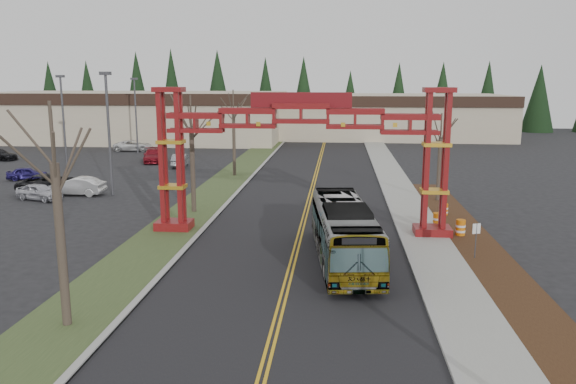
# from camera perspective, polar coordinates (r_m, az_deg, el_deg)

# --- Properties ---
(road) EXTENTS (12.00, 110.00, 0.02)m
(road) POSITION_cam_1_polar(r_m,az_deg,el_deg) (41.63, 1.95, -1.61)
(road) COLOR black
(road) RESTS_ON ground
(lane_line_left) EXTENTS (0.12, 100.00, 0.01)m
(lane_line_left) POSITION_cam_1_polar(r_m,az_deg,el_deg) (41.64, 1.79, -1.59)
(lane_line_left) COLOR gold
(lane_line_left) RESTS_ON road
(lane_line_right) EXTENTS (0.12, 100.00, 0.01)m
(lane_line_right) POSITION_cam_1_polar(r_m,az_deg,el_deg) (41.62, 2.12, -1.60)
(lane_line_right) COLOR gold
(lane_line_right) RESTS_ON road
(curb_right) EXTENTS (0.30, 110.00, 0.15)m
(curb_right) POSITION_cam_1_polar(r_m,az_deg,el_deg) (41.73, 10.42, -1.67)
(curb_right) COLOR #9C9B97
(curb_right) RESTS_ON ground
(sidewalk_right) EXTENTS (2.60, 110.00, 0.14)m
(sidewalk_right) POSITION_cam_1_polar(r_m,az_deg,el_deg) (41.89, 12.40, -1.70)
(sidewalk_right) COLOR gray
(sidewalk_right) RESTS_ON ground
(landscape_strip) EXTENTS (2.60, 50.00, 0.12)m
(landscape_strip) POSITION_cam_1_polar(r_m,az_deg,el_deg) (28.25, 21.40, -8.59)
(landscape_strip) COLOR black
(landscape_strip) RESTS_ON ground
(grass_median) EXTENTS (4.00, 110.00, 0.08)m
(grass_median) POSITION_cam_1_polar(r_m,az_deg,el_deg) (42.82, -8.80, -1.34)
(grass_median) COLOR #364924
(grass_median) RESTS_ON ground
(curb_left) EXTENTS (0.30, 110.00, 0.15)m
(curb_left) POSITION_cam_1_polar(r_m,az_deg,el_deg) (42.41, -6.37, -1.35)
(curb_left) COLOR #9C9B97
(curb_left) RESTS_ON ground
(gateway_arch) EXTENTS (18.20, 1.60, 8.90)m
(gateway_arch) POSITION_cam_1_polar(r_m,az_deg,el_deg) (33.76, 1.32, 5.65)
(gateway_arch) COLOR maroon
(gateway_arch) RESTS_ON ground
(retail_building_west) EXTENTS (46.00, 22.30, 7.50)m
(retail_building_west) POSITION_cam_1_polar(r_m,az_deg,el_deg) (93.42, -15.10, 7.48)
(retail_building_west) COLOR #BAA88E
(retail_building_west) RESTS_ON ground
(retail_building_east) EXTENTS (38.00, 20.30, 7.00)m
(retail_building_east) POSITION_cam_1_polar(r_m,az_deg,el_deg) (95.96, 9.95, 7.64)
(retail_building_east) COLOR #BAA88E
(retail_building_east) RESTS_ON ground
(conifer_treeline) EXTENTS (116.10, 5.60, 13.00)m
(conifer_treeline) POSITION_cam_1_polar(r_m,az_deg,el_deg) (107.58, 4.24, 9.73)
(conifer_treeline) COLOR black
(conifer_treeline) RESTS_ON ground
(transit_bus) EXTENTS (3.85, 11.36, 3.10)m
(transit_bus) POSITION_cam_1_polar(r_m,az_deg,el_deg) (29.30, 5.70, -4.09)
(transit_bus) COLOR #999BA0
(transit_bus) RESTS_ON ground
(silver_sedan) EXTENTS (2.13, 4.21, 1.32)m
(silver_sedan) POSITION_cam_1_polar(r_m,az_deg,el_deg) (39.25, 4.60, -1.46)
(silver_sedan) COLOR #A5A8AD
(silver_sedan) RESTS_ON ground
(parked_car_near_a) EXTENTS (4.15, 2.65, 1.32)m
(parked_car_near_a) POSITION_cam_1_polar(r_m,az_deg,el_deg) (48.40, -23.96, 0.02)
(parked_car_near_a) COLOR silver
(parked_car_near_a) RESTS_ON ground
(parked_car_near_b) EXTENTS (4.56, 1.65, 1.49)m
(parked_car_near_b) POSITION_cam_1_polar(r_m,az_deg,el_deg) (49.27, -20.65, 0.55)
(parked_car_near_b) COLOR silver
(parked_car_near_b) RESTS_ON ground
(parked_car_near_c) EXTENTS (3.84, 5.93, 1.52)m
(parked_car_near_c) POSITION_cam_1_polar(r_m,az_deg,el_deg) (52.04, -23.18, 0.92)
(parked_car_near_c) COLOR black
(parked_car_near_c) RESTS_ON ground
(parked_car_mid_a) EXTENTS (3.63, 5.64, 1.52)m
(parked_car_mid_a) POSITION_cam_1_polar(r_m,az_deg,el_deg) (66.86, -13.55, 3.62)
(parked_car_mid_a) COLOR maroon
(parked_car_mid_a) RESTS_ON ground
(parked_car_mid_b) EXTENTS (3.89, 2.64, 1.23)m
(parked_car_mid_b) POSITION_cam_1_polar(r_m,az_deg,el_deg) (58.83, -24.97, 1.73)
(parked_car_mid_b) COLOR navy
(parked_car_mid_b) RESTS_ON ground
(parked_car_far_a) EXTENTS (2.09, 4.39, 1.39)m
(parked_car_far_a) POSITION_cam_1_polar(r_m,az_deg,el_deg) (62.74, -10.91, 3.19)
(parked_car_far_a) COLOR #909497
(parked_car_far_a) RESTS_ON ground
(parked_car_far_b) EXTENTS (5.43, 2.99, 1.44)m
(parked_car_far_b) POSITION_cam_1_polar(r_m,az_deg,el_deg) (78.17, -15.44, 4.56)
(parked_car_far_b) COLOR white
(parked_car_far_b) RESTS_ON ground
(bare_tree_median_near) EXTENTS (3.41, 3.41, 8.57)m
(bare_tree_median_near) POSITION_cam_1_polar(r_m,az_deg,el_deg) (22.10, -22.64, 2.58)
(bare_tree_median_near) COLOR #382D26
(bare_tree_median_near) RESTS_ON ground
(bare_tree_median_mid) EXTENTS (3.37, 3.37, 8.31)m
(bare_tree_median_mid) POSITION_cam_1_polar(r_m,az_deg,el_deg) (39.88, -9.80, 6.45)
(bare_tree_median_mid) COLOR #382D26
(bare_tree_median_mid) RESTS_ON ground
(bare_tree_median_far) EXTENTS (3.19, 3.19, 8.42)m
(bare_tree_median_far) POSITION_cam_1_polar(r_m,az_deg,el_deg) (55.15, -5.57, 8.07)
(bare_tree_median_far) COLOR #382D26
(bare_tree_median_far) RESTS_ON ground
(bare_tree_right_far) EXTENTS (2.94, 2.94, 6.86)m
(bare_tree_right_far) POSITION_cam_1_polar(r_m,az_deg,el_deg) (44.60, 15.24, 5.22)
(bare_tree_right_far) COLOR #382D26
(bare_tree_right_far) RESTS_ON ground
(light_pole_near) EXTENTS (0.87, 0.43, 9.98)m
(light_pole_near) POSITION_cam_1_polar(r_m,az_deg,el_deg) (47.71, -17.77, 6.51)
(light_pole_near) COLOR #3F3F44
(light_pole_near) RESTS_ON ground
(light_pole_mid) EXTENTS (0.86, 0.43, 9.86)m
(light_pole_mid) POSITION_cam_1_polar(r_m,az_deg,el_deg) (65.83, -21.88, 7.34)
(light_pole_mid) COLOR #3F3F44
(light_pole_mid) RESTS_ON ground
(light_pole_far) EXTENTS (0.84, 0.42, 9.64)m
(light_pole_far) POSITION_cam_1_polar(r_m,az_deg,el_deg) (75.31, -15.22, 8.05)
(light_pole_far) COLOR #3F3F44
(light_pole_far) RESTS_ON ground
(street_sign) EXTENTS (0.44, 0.19, 1.98)m
(street_sign) POSITION_cam_1_polar(r_m,az_deg,el_deg) (30.90, 18.57, -4.06)
(street_sign) COLOR #3F3F44
(street_sign) RESTS_ON ground
(barrel_south) EXTENTS (0.58, 0.58, 1.07)m
(barrel_south) POSITION_cam_1_polar(r_m,az_deg,el_deg) (35.40, 17.12, -3.55)
(barrel_south) COLOR orange
(barrel_south) RESTS_ON ground
(barrel_mid) EXTENTS (0.58, 0.58, 1.07)m
(barrel_mid) POSITION_cam_1_polar(r_m,az_deg,el_deg) (36.79, 14.93, -2.88)
(barrel_mid) COLOR orange
(barrel_mid) RESTS_ON ground
(barrel_north) EXTENTS (0.49, 0.49, 0.90)m
(barrel_north) POSITION_cam_1_polar(r_m,az_deg,el_deg) (40.41, 15.61, -1.78)
(barrel_north) COLOR orange
(barrel_north) RESTS_ON ground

